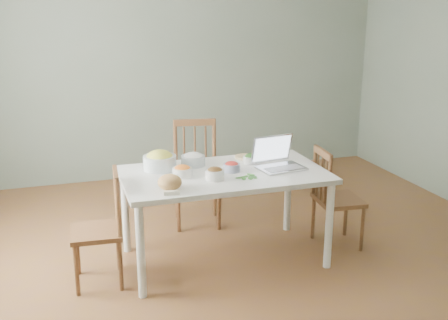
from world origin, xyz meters
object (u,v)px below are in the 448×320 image
object	(u,v)px
chair_left	(96,229)
chair_right	(339,198)
laptop	(282,154)
chair_far	(197,175)
bread_boule	(170,182)
bowl_squash	(160,160)
dining_table	(224,216)

from	to	relation	value
chair_left	chair_right	bearing A→B (deg)	95.35
chair_left	laptop	world-z (taller)	laptop
chair_far	laptop	distance (m)	1.04
chair_far	bread_boule	xyz separation A→B (m)	(-0.48, -1.06, 0.32)
chair_far	chair_right	size ratio (longest dim) A/B	1.13
chair_left	bread_boule	world-z (taller)	chair_left
chair_right	chair_far	bearing A→B (deg)	57.17
chair_right	laptop	size ratio (longest dim) A/B	2.40
bowl_squash	chair_far	bearing A→B (deg)	51.10
dining_table	chair_right	xyz separation A→B (m)	(1.02, -0.04, 0.06)
chair_right	chair_left	bearing A→B (deg)	96.94
dining_table	bread_boule	bearing A→B (deg)	-150.81
chair_left	bread_boule	distance (m)	0.67
chair_right	bread_boule	xyz separation A→B (m)	(-1.51, -0.24, 0.37)
chair_right	bowl_squash	bearing A→B (deg)	85.69
dining_table	chair_far	world-z (taller)	chair_far
dining_table	chair_left	size ratio (longest dim) A/B	1.85
chair_left	chair_far	bearing A→B (deg)	135.06
chair_left	laptop	xyz separation A→B (m)	(1.48, 0.02, 0.44)
laptop	chair_right	bearing A→B (deg)	-5.51
dining_table	chair_left	world-z (taller)	chair_left
chair_left	laptop	bearing A→B (deg)	94.98
chair_left	bowl_squash	size ratio (longest dim) A/B	3.28
dining_table	chair_left	bearing A→B (deg)	-175.64
dining_table	bowl_squash	bearing A→B (deg)	153.90
bread_boule	chair_left	bearing A→B (deg)	159.06
laptop	bread_boule	bearing A→B (deg)	-174.76
dining_table	chair_left	distance (m)	1.02
laptop	chair_far	bearing A→B (deg)	111.87
chair_far	chair_right	world-z (taller)	chair_far
dining_table	chair_right	world-z (taller)	chair_right
chair_far	chair_right	bearing A→B (deg)	-28.24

